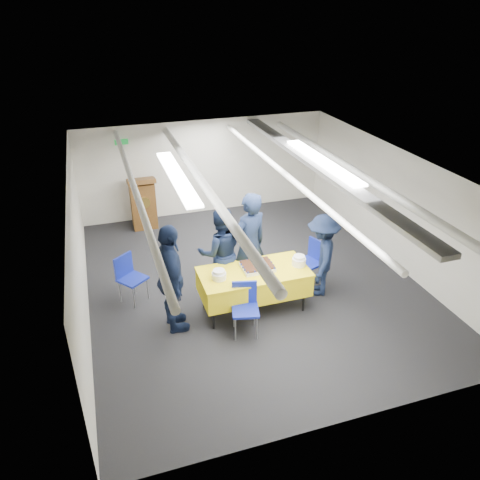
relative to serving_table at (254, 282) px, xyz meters
name	(u,v)px	position (x,y,z in m)	size (l,w,h in m)	color
ground	(251,282)	(0.25, 0.83, -0.56)	(7.00, 7.00, 0.00)	black
room_shell	(250,185)	(0.35, 1.24, 1.25)	(6.00, 7.00, 2.30)	silver
serving_table	(254,282)	(0.00, 0.00, 0.00)	(1.85, 0.89, 0.77)	black
sheet_cake	(257,266)	(0.08, 0.06, 0.26)	(0.54, 0.42, 0.09)	white
plate_stack_left	(219,275)	(-0.62, -0.05, 0.29)	(0.24, 0.24, 0.16)	white
plate_stack_right	(299,261)	(0.80, -0.05, 0.29)	(0.24, 0.24, 0.18)	white
podium	(143,203)	(-1.35, 3.87, 0.05)	(0.62, 0.53, 1.25)	brown
chair_near	(245,303)	(-0.33, -0.50, -0.03)	(0.51, 0.51, 0.87)	gray
chair_right	(312,258)	(1.33, 0.48, -0.03)	(0.54, 0.54, 0.87)	gray
chair_left	(129,274)	(-2.00, 0.96, -0.03)	(0.59, 0.59, 0.87)	gray
sailor_a	(249,245)	(0.09, 0.51, 0.42)	(0.72, 0.47, 1.97)	black
sailor_b	(220,252)	(-0.40, 0.66, 0.28)	(0.82, 0.64, 1.69)	black
sailor_c	(171,279)	(-1.40, -0.09, 0.37)	(1.09, 0.45, 1.86)	black
sailor_d	(322,255)	(1.32, 0.12, 0.21)	(1.00, 0.57, 1.55)	black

